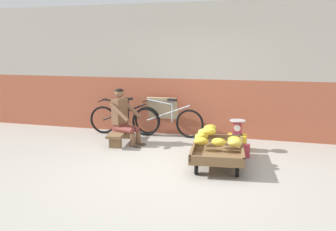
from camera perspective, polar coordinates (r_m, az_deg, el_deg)
name	(u,v)px	position (r m, az deg, el deg)	size (l,w,h in m)	color
ground_plane	(174,173)	(5.68, 0.92, -9.23)	(80.00, 80.00, 0.00)	#A39E93
back_wall	(204,70)	(7.93, 5.83, 7.28)	(16.00, 0.30, 2.93)	#A35138
banana_cart	(218,151)	(6.02, 8.06, -5.75)	(0.99, 1.52, 0.36)	brown
banana_pile	(214,137)	(6.10, 7.45, -3.39)	(0.90, 0.89, 0.26)	gold
low_bench	(120,134)	(7.41, -7.73, -2.91)	(0.45, 1.13, 0.27)	brown
vendor_seated	(123,117)	(7.27, -7.28, -0.19)	(0.73, 0.59, 1.14)	brown
plastic_crate	(237,142)	(6.97, 11.08, -4.31)	(0.36, 0.28, 0.30)	gold
weighing_scale	(237,127)	(6.90, 11.17, -1.88)	(0.30, 0.30, 0.29)	#28282D
bicycle_near_left	(124,119)	(8.08, -7.13, -0.63)	(1.66, 0.48, 0.86)	black
bicycle_far_left	(168,121)	(7.89, -0.03, -0.82)	(1.66, 0.48, 0.86)	black
sign_board	(163,115)	(8.10, -0.76, 0.03)	(0.70, 0.30, 0.86)	#C6B289
shopping_bag	(245,151)	(6.56, 12.31, -5.59)	(0.18, 0.12, 0.24)	#D13D4C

